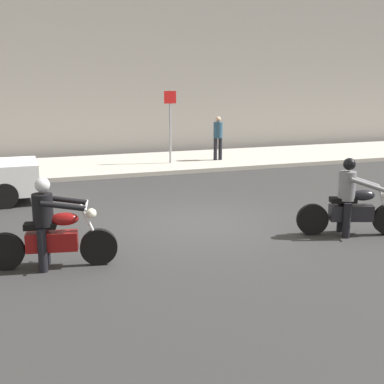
{
  "coord_description": "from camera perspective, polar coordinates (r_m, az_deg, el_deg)",
  "views": [
    {
      "loc": [
        -3.79,
        -10.17,
        3.13
      ],
      "look_at": [
        -0.41,
        -0.67,
        0.88
      ],
      "focal_mm": 47.47,
      "sensor_mm": 36.0,
      "label": 1
    }
  ],
  "objects": [
    {
      "name": "motorcycle_with_rider_black_leather",
      "position": [
        8.86,
        -15.57,
        -4.23
      ],
      "size": [
        2.16,
        0.77,
        1.56
      ],
      "color": "black",
      "rests_on": "ground_plane"
    },
    {
      "name": "motorcycle_with_rider_gray",
      "position": [
        10.82,
        17.44,
        -1.29
      ],
      "size": [
        2.13,
        0.95,
        1.6
      ],
      "color": "black",
      "rests_on": "ground_plane"
    },
    {
      "name": "street_sign_post",
      "position": [
        18.39,
        -2.47,
        8.15
      ],
      "size": [
        0.44,
        0.08,
        2.62
      ],
      "color": "gray",
      "rests_on": "sidewalk_slab"
    },
    {
      "name": "ground_plane",
      "position": [
        11.3,
        0.8,
        -3.53
      ],
      "size": [
        80.0,
        80.0,
        0.0
      ],
      "primitive_type": "plane",
      "color": "#292929"
    },
    {
      "name": "sidewalk_slab",
      "position": [
        18.81,
        -7.72,
        3.08
      ],
      "size": [
        40.0,
        4.4,
        0.14
      ],
      "primitive_type": "cube",
      "color": "#A8A399",
      "rests_on": "ground_plane"
    },
    {
      "name": "pedestrian_bystander",
      "position": [
        19.17,
        2.94,
        6.44
      ],
      "size": [
        0.34,
        0.34,
        1.63
      ],
      "color": "black",
      "rests_on": "sidewalk_slab"
    },
    {
      "name": "building_facade",
      "position": [
        22.01,
        -10.08,
        17.88
      ],
      "size": [
        40.0,
        1.4,
        10.48
      ],
      "primitive_type": "cube",
      "color": "gray",
      "rests_on": "ground_plane"
    }
  ]
}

